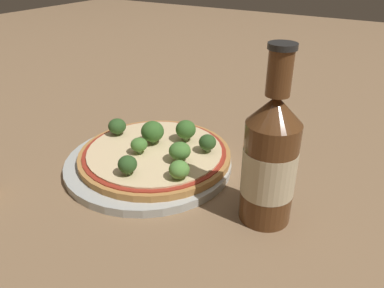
# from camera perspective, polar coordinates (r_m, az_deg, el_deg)

# --- Properties ---
(ground_plane) EXTENTS (3.00, 3.00, 0.00)m
(ground_plane) POSITION_cam_1_polar(r_m,az_deg,el_deg) (0.57, -6.12, -3.49)
(ground_plane) COLOR #846647
(plate) EXTENTS (0.25, 0.25, 0.01)m
(plate) POSITION_cam_1_polar(r_m,az_deg,el_deg) (0.57, -6.31, -2.62)
(plate) COLOR #B2B7B2
(plate) RESTS_ON ground_plane
(pizza) EXTENTS (0.23, 0.23, 0.01)m
(pizza) POSITION_cam_1_polar(r_m,az_deg,el_deg) (0.57, -5.97, -1.34)
(pizza) COLOR #B77F42
(pizza) RESTS_ON plate
(broccoli_floret_0) EXTENTS (0.03, 0.03, 0.03)m
(broccoli_floret_0) POSITION_cam_1_polar(r_m,az_deg,el_deg) (0.49, -1.96, -3.93)
(broccoli_floret_0) COLOR #6B8E51
(broccoli_floret_0) RESTS_ON pizza
(broccoli_floret_1) EXTENTS (0.04, 0.04, 0.04)m
(broccoli_floret_1) POSITION_cam_1_polar(r_m,az_deg,el_deg) (0.57, -6.04, 1.90)
(broccoli_floret_1) COLOR #6B8E51
(broccoli_floret_1) RESTS_ON pizza
(broccoli_floret_2) EXTENTS (0.03, 0.03, 0.03)m
(broccoli_floret_2) POSITION_cam_1_polar(r_m,az_deg,el_deg) (0.58, -0.96, 2.22)
(broccoli_floret_2) COLOR #6B8E51
(broccoli_floret_2) RESTS_ON pizza
(broccoli_floret_3) EXTENTS (0.03, 0.03, 0.03)m
(broccoli_floret_3) POSITION_cam_1_polar(r_m,az_deg,el_deg) (0.50, -9.80, -3.09)
(broccoli_floret_3) COLOR #6B8E51
(broccoli_floret_3) RESTS_ON pizza
(broccoli_floret_4) EXTENTS (0.03, 0.03, 0.03)m
(broccoli_floret_4) POSITION_cam_1_polar(r_m,az_deg,el_deg) (0.61, -11.34, 2.67)
(broccoli_floret_4) COLOR #6B8E51
(broccoli_floret_4) RESTS_ON pizza
(broccoli_floret_5) EXTENTS (0.03, 0.03, 0.03)m
(broccoli_floret_5) POSITION_cam_1_polar(r_m,az_deg,el_deg) (0.53, -1.70, -0.94)
(broccoli_floret_5) COLOR #6B8E51
(broccoli_floret_5) RESTS_ON pizza
(broccoli_floret_6) EXTENTS (0.02, 0.02, 0.02)m
(broccoli_floret_6) POSITION_cam_1_polar(r_m,az_deg,el_deg) (0.55, -8.08, -0.12)
(broccoli_floret_6) COLOR #6B8E51
(broccoli_floret_6) RESTS_ON pizza
(broccoli_floret_7) EXTENTS (0.03, 0.03, 0.03)m
(broccoli_floret_7) POSITION_cam_1_polar(r_m,az_deg,el_deg) (0.55, 2.37, 0.24)
(broccoli_floret_7) COLOR #6B8E51
(broccoli_floret_7) RESTS_ON pizza
(beer_bottle) EXTENTS (0.06, 0.06, 0.21)m
(beer_bottle) POSITION_cam_1_polar(r_m,az_deg,el_deg) (0.44, 11.78, -2.40)
(beer_bottle) COLOR #563319
(beer_bottle) RESTS_ON ground_plane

